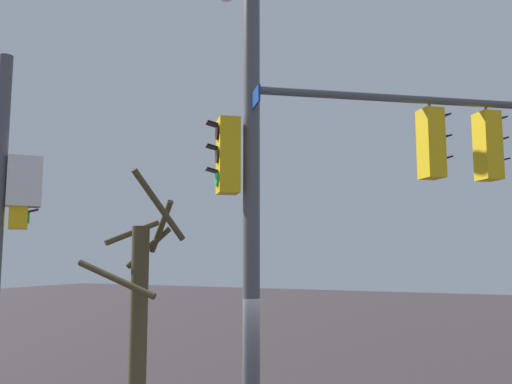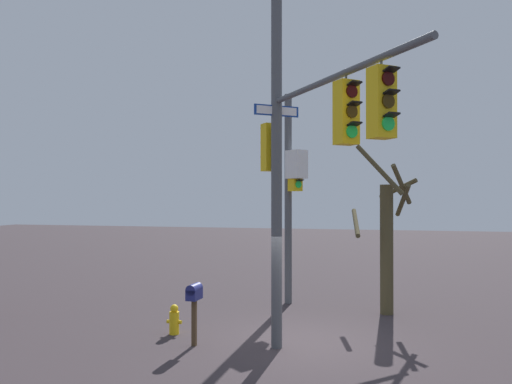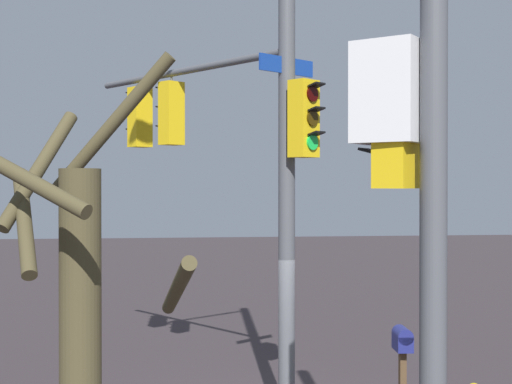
{
  "view_description": "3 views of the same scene",
  "coord_description": "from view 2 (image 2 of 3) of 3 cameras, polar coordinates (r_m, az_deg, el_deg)",
  "views": [
    {
      "loc": [
        -7.3,
        -3.71,
        3.09
      ],
      "look_at": [
        -0.76,
        -0.69,
        3.97
      ],
      "focal_mm": 37.17,
      "sensor_mm": 36.0,
      "label": 1
    },
    {
      "loc": [
        1.64,
        -11.43,
        3.4
      ],
      "look_at": [
        -0.89,
        -0.52,
        3.5
      ],
      "focal_mm": 34.79,
      "sensor_mm": 36.0,
      "label": 2
    },
    {
      "loc": [
        1.31,
        10.08,
        3.59
      ],
      "look_at": [
        0.06,
        -0.11,
        3.49
      ],
      "focal_mm": 51.36,
      "sensor_mm": 36.0,
      "label": 3
    }
  ],
  "objects": [
    {
      "name": "secondary_pole_assembly",
      "position": [
        15.65,
        4.18,
        1.01
      ],
      "size": [
        0.79,
        0.73,
        6.65
      ],
      "rotation": [
        0.0,
        0.0,
        5.58
      ],
      "color": "#4C4F54",
      "rests_on": "ground"
    },
    {
      "name": "ground_plane",
      "position": [
        12.04,
        4.92,
        -16.9
      ],
      "size": [
        80.0,
        80.0,
        0.0
      ],
      "primitive_type": "plane",
      "color": "#362D30"
    },
    {
      "name": "main_signal_pole_assembly",
      "position": [
        10.52,
        5.3,
        7.77
      ],
      "size": [
        3.43,
        6.13,
        8.9
      ],
      "rotation": [
        0.0,
        0.0,
        5.33
      ],
      "color": "#4C4F54",
      "rests_on": "ground"
    },
    {
      "name": "mailbox",
      "position": [
        11.6,
        -7.12,
        -11.88
      ],
      "size": [
        0.27,
        0.46,
        1.41
      ],
      "rotation": [
        0.0,
        0.0,
        6.21
      ],
      "color": "#4C3823",
      "rests_on": "ground"
    },
    {
      "name": "bare_tree_across_street",
      "position": [
        14.84,
        14.75,
        -5.14
      ],
      "size": [
        1.92,
        1.89,
        4.88
      ],
      "color": "#473F27",
      "rests_on": "ground"
    },
    {
      "name": "fire_hydrant",
      "position": [
        12.77,
        -9.39,
        -14.33
      ],
      "size": [
        0.38,
        0.24,
        0.73
      ],
      "color": "yellow",
      "rests_on": "ground"
    }
  ]
}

